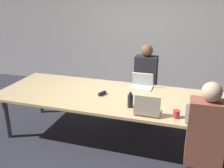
{
  "coord_description": "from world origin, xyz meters",
  "views": [
    {
      "loc": [
        0.9,
        -3.46,
        2.27
      ],
      "look_at": [
        -0.21,
        0.1,
        0.92
      ],
      "focal_mm": 40.0,
      "sensor_mm": 36.0,
      "label": 1
    }
  ],
  "objects_px": {
    "laptop_near_right": "(199,117)",
    "cup_near_right": "(176,114)",
    "stapler": "(102,93)",
    "bottle_near_midright": "(130,101)",
    "person_far_center": "(145,84)",
    "person_near_right": "(204,144)",
    "laptop_near_midright": "(147,109)",
    "laptop_far_center": "(142,83)"
  },
  "relations": [
    {
      "from": "laptop_near_right",
      "to": "cup_near_right",
      "type": "xyz_separation_m",
      "value": [
        -0.27,
        0.05,
        -0.02
      ]
    },
    {
      "from": "laptop_near_right",
      "to": "stapler",
      "type": "relative_size",
      "value": 2.11
    },
    {
      "from": "bottle_near_midright",
      "to": "person_far_center",
      "type": "height_order",
      "value": "person_far_center"
    },
    {
      "from": "cup_near_right",
      "to": "person_near_right",
      "type": "bearing_deg",
      "value": -50.45
    },
    {
      "from": "person_near_right",
      "to": "bottle_near_midright",
      "type": "xyz_separation_m",
      "value": [
        -0.98,
        0.55,
        0.17
      ]
    },
    {
      "from": "bottle_near_midright",
      "to": "stapler",
      "type": "xyz_separation_m",
      "value": [
        -0.52,
        0.3,
        -0.07
      ]
    },
    {
      "from": "laptop_near_midright",
      "to": "person_near_right",
      "type": "bearing_deg",
      "value": 151.2
    },
    {
      "from": "person_near_right",
      "to": "bottle_near_midright",
      "type": "distance_m",
      "value": 1.13
    },
    {
      "from": "laptop_far_center",
      "to": "cup_near_right",
      "type": "bearing_deg",
      "value": -56.7
    },
    {
      "from": "laptop_near_right",
      "to": "person_far_center",
      "type": "height_order",
      "value": "person_far_center"
    },
    {
      "from": "laptop_near_right",
      "to": "bottle_near_midright",
      "type": "distance_m",
      "value": 0.93
    },
    {
      "from": "person_near_right",
      "to": "cup_near_right",
      "type": "relative_size",
      "value": 13.63
    },
    {
      "from": "laptop_near_right",
      "to": "stapler",
      "type": "xyz_separation_m",
      "value": [
        -1.43,
        0.49,
        -0.05
      ]
    },
    {
      "from": "laptop_near_right",
      "to": "laptop_far_center",
      "type": "distance_m",
      "value": 1.35
    },
    {
      "from": "cup_near_right",
      "to": "laptop_far_center",
      "type": "relative_size",
      "value": 0.29
    },
    {
      "from": "laptop_far_center",
      "to": "stapler",
      "type": "relative_size",
      "value": 2.29
    },
    {
      "from": "laptop_near_right",
      "to": "person_near_right",
      "type": "relative_size",
      "value": 0.23
    },
    {
      "from": "cup_near_right",
      "to": "stapler",
      "type": "height_order",
      "value": "cup_near_right"
    },
    {
      "from": "laptop_near_right",
      "to": "cup_near_right",
      "type": "height_order",
      "value": "laptop_near_right"
    },
    {
      "from": "person_far_center",
      "to": "stapler",
      "type": "distance_m",
      "value": 1.06
    },
    {
      "from": "laptop_near_right",
      "to": "person_near_right",
      "type": "distance_m",
      "value": 0.39
    },
    {
      "from": "person_near_right",
      "to": "stapler",
      "type": "distance_m",
      "value": 1.73
    },
    {
      "from": "laptop_near_right",
      "to": "person_far_center",
      "type": "bearing_deg",
      "value": -57.25
    },
    {
      "from": "person_near_right",
      "to": "bottle_near_midright",
      "type": "height_order",
      "value": "person_near_right"
    },
    {
      "from": "person_near_right",
      "to": "person_far_center",
      "type": "distance_m",
      "value": 2.02
    },
    {
      "from": "cup_near_right",
      "to": "person_far_center",
      "type": "bearing_deg",
      "value": 115.16
    },
    {
      "from": "laptop_near_midright",
      "to": "laptop_far_center",
      "type": "relative_size",
      "value": 0.95
    },
    {
      "from": "cup_near_right",
      "to": "bottle_near_midright",
      "type": "xyz_separation_m",
      "value": [
        -0.64,
        0.14,
        0.04
      ]
    },
    {
      "from": "cup_near_right",
      "to": "bottle_near_midright",
      "type": "bearing_deg",
      "value": 167.9
    },
    {
      "from": "person_near_right",
      "to": "cup_near_right",
      "type": "distance_m",
      "value": 0.55
    },
    {
      "from": "bottle_near_midright",
      "to": "laptop_near_right",
      "type": "bearing_deg",
      "value": -11.91
    },
    {
      "from": "laptop_near_right",
      "to": "person_near_right",
      "type": "xyz_separation_m",
      "value": [
        0.07,
        -0.36,
        -0.15
      ]
    },
    {
      "from": "laptop_near_midright",
      "to": "laptop_far_center",
      "type": "distance_m",
      "value": 1.01
    },
    {
      "from": "laptop_near_midright",
      "to": "cup_near_right",
      "type": "bearing_deg",
      "value": -176.8
    },
    {
      "from": "laptop_near_midright",
      "to": "bottle_near_midright",
      "type": "xyz_separation_m",
      "value": [
        -0.27,
        0.16,
        0.02
      ]
    },
    {
      "from": "person_near_right",
      "to": "laptop_far_center",
      "type": "distance_m",
      "value": 1.68
    },
    {
      "from": "cup_near_right",
      "to": "person_far_center",
      "type": "distance_m",
      "value": 1.5
    },
    {
      "from": "laptop_far_center",
      "to": "person_far_center",
      "type": "xyz_separation_m",
      "value": [
        -0.01,
        0.4,
        -0.14
      ]
    },
    {
      "from": "laptop_near_right",
      "to": "laptop_far_center",
      "type": "xyz_separation_m",
      "value": [
        -0.9,
        1.01,
        0.0
      ]
    },
    {
      "from": "person_near_right",
      "to": "laptop_far_center",
      "type": "height_order",
      "value": "person_near_right"
    },
    {
      "from": "cup_near_right",
      "to": "laptop_near_midright",
      "type": "bearing_deg",
      "value": -176.8
    },
    {
      "from": "laptop_near_right",
      "to": "bottle_near_midright",
      "type": "relative_size",
      "value": 1.46
    }
  ]
}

